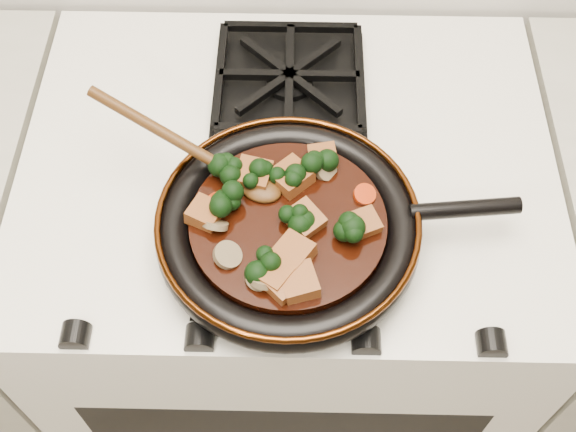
{
  "coord_description": "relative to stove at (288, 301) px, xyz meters",
  "views": [
    {
      "loc": [
        0.01,
        1.06,
        1.71
      ],
      "look_at": [
        0.0,
        1.55,
        0.97
      ],
      "focal_mm": 45.0,
      "sensor_mm": 36.0,
      "label": 1
    }
  ],
  "objects": [
    {
      "name": "broccoli_floret_6",
      "position": [
        -0.04,
        -0.09,
        0.52
      ],
      "size": [
        0.08,
        0.08,
        0.06
      ],
      "primitive_type": null,
      "rotation": [
        0.16,
        0.01,
        2.58
      ],
      "color": "black",
      "rests_on": "braising_sauce"
    },
    {
      "name": "tofu_cube_9",
      "position": [
        0.01,
        -0.08,
        0.52
      ],
      "size": [
        0.06,
        0.06,
        0.03
      ],
      "primitive_type": "cube",
      "rotation": [
        -0.01,
        0.05,
        2.33
      ],
      "color": "brown",
      "rests_on": "braising_sauce"
    },
    {
      "name": "carrot_coin_1",
      "position": [
        -0.03,
        -0.09,
        0.51
      ],
      "size": [
        0.03,
        0.03,
        0.02
      ],
      "primitive_type": "cylinder",
      "rotation": [
        0.07,
        0.3,
        0.0
      ],
      "color": "#AE2704",
      "rests_on": "braising_sauce"
    },
    {
      "name": "burner_grate_front",
      "position": [
        0.0,
        -0.14,
        0.46
      ],
      "size": [
        0.23,
        0.23,
        0.03
      ],
      "primitive_type": null,
      "color": "black",
      "rests_on": "stove"
    },
    {
      "name": "broccoli_floret_5",
      "position": [
        -0.07,
        -0.13,
        0.52
      ],
      "size": [
        0.08,
        0.08,
        0.07
      ],
      "primitive_type": null,
      "rotation": [
        0.1,
        -0.13,
        1.11
      ],
      "color": "black",
      "rests_on": "braising_sauce"
    },
    {
      "name": "carrot_coin_0",
      "position": [
        0.1,
        -0.11,
        0.51
      ],
      "size": [
        0.03,
        0.03,
        0.02
      ],
      "primitive_type": "cylinder",
      "rotation": [
        0.26,
        0.16,
        0.0
      ],
      "color": "#AE2704",
      "rests_on": "braising_sauce"
    },
    {
      "name": "tofu_cube_7",
      "position": [
        -0.1,
        -0.14,
        0.52
      ],
      "size": [
        0.05,
        0.05,
        0.03
      ],
      "primitive_type": "cube",
      "rotation": [
        0.06,
        -0.08,
        2.71
      ],
      "color": "brown",
      "rests_on": "braising_sauce"
    },
    {
      "name": "tofu_cube_4",
      "position": [
        0.05,
        -0.05,
        0.52
      ],
      "size": [
        0.04,
        0.04,
        0.02
      ],
      "primitive_type": "cube",
      "rotation": [
        -0.09,
        -0.01,
        1.7
      ],
      "color": "brown",
      "rests_on": "braising_sauce"
    },
    {
      "name": "tofu_cube_1",
      "position": [
        -0.0,
        -0.24,
        0.52
      ],
      "size": [
        0.06,
        0.06,
        0.02
      ],
      "primitive_type": "cube",
      "rotation": [
        -0.0,
        -0.06,
        2.35
      ],
      "color": "brown",
      "rests_on": "braising_sauce"
    },
    {
      "name": "mushroom_slice_4",
      "position": [
        -0.02,
        -0.23,
        0.52
      ],
      "size": [
        0.04,
        0.04,
        0.02
      ],
      "primitive_type": "cylinder",
      "rotation": [
        0.5,
        0.0,
        2.89
      ],
      "color": "brown",
      "rests_on": "braising_sauce"
    },
    {
      "name": "tofu_cube_3",
      "position": [
        0.1,
        -0.15,
        0.52
      ],
      "size": [
        0.05,
        0.05,
        0.02
      ],
      "primitive_type": "cube",
      "rotation": [
        0.1,
        0.03,
        0.43
      ],
      "color": "brown",
      "rests_on": "braising_sauce"
    },
    {
      "name": "carrot_coin_3",
      "position": [
        -0.09,
        -0.12,
        0.51
      ],
      "size": [
        0.03,
        0.03,
        0.02
      ],
      "primitive_type": "cylinder",
      "rotation": [
        -0.11,
        -0.35,
        0.0
      ],
      "color": "#AE2704",
      "rests_on": "braising_sauce"
    },
    {
      "name": "mushroom_slice_1",
      "position": [
        -0.09,
        -0.16,
        0.52
      ],
      "size": [
        0.04,
        0.04,
        0.03
      ],
      "primitive_type": "cylinder",
      "rotation": [
        0.78,
        0.0,
        2.88
      ],
      "color": "brown",
      "rests_on": "braising_sauce"
    },
    {
      "name": "braising_sauce",
      "position": [
        0.0,
        -0.14,
        0.5
      ],
      "size": [
        0.25,
        0.25,
        0.02
      ],
      "primitive_type": "cylinder",
      "color": "black",
      "rests_on": "skillet"
    },
    {
      "name": "burner_grate_back",
      "position": [
        0.0,
        0.14,
        0.46
      ],
      "size": [
        0.23,
        0.23,
        0.03
      ],
      "primitive_type": null,
      "color": "black",
      "rests_on": "stove"
    },
    {
      "name": "mushroom_slice_3",
      "position": [
        -0.03,
        -0.23,
        0.52
      ],
      "size": [
        0.04,
        0.04,
        0.03
      ],
      "primitive_type": "cylinder",
      "rotation": [
        0.63,
        0.0,
        0.52
      ],
      "color": "brown",
      "rests_on": "braising_sauce"
    },
    {
      "name": "carrot_coin_2",
      "position": [
        0.04,
        -0.06,
        0.51
      ],
      "size": [
        0.03,
        0.03,
        0.02
      ],
      "primitive_type": "cylinder",
      "rotation": [
        0.3,
        0.13,
        0.0
      ],
      "color": "#AE2704",
      "rests_on": "braising_sauce"
    },
    {
      "name": "mushroom_slice_2",
      "position": [
        -0.07,
        -0.2,
        0.52
      ],
      "size": [
        0.04,
        0.04,
        0.02
      ],
      "primitive_type": "cylinder",
      "rotation": [
        0.45,
        0.0,
        1.32
      ],
      "color": "brown",
      "rests_on": "braising_sauce"
    },
    {
      "name": "tofu_cube_2",
      "position": [
        -0.01,
        -0.22,
        0.52
      ],
      "size": [
        0.06,
        0.06,
        0.03
      ],
      "primitive_type": "cube",
      "rotation": [
        -0.04,
        0.03,
        0.97
      ],
      "color": "brown",
      "rests_on": "braising_sauce"
    },
    {
      "name": "broccoli_floret_2",
      "position": [
        0.08,
        -0.16,
        0.52
      ],
      "size": [
        0.09,
        0.09,
        0.07
      ],
      "primitive_type": null,
      "rotation": [
        0.05,
        -0.21,
        2.0
      ],
      "color": "black",
      "rests_on": "braising_sauce"
    },
    {
      "name": "mushroom_slice_0",
      "position": [
        0.05,
        -0.07,
        0.52
      ],
      "size": [
        0.04,
        0.04,
        0.03
      ],
      "primitive_type": "cylinder",
      "rotation": [
        0.77,
        0.0,
        0.94
      ],
      "color": "brown",
      "rests_on": "braising_sauce"
    },
    {
      "name": "broccoli_floret_3",
      "position": [
        -0.02,
        -0.21,
        0.52
      ],
      "size": [
        0.08,
        0.08,
        0.06
      ],
      "primitive_type": null,
      "rotation": [
        -0.07,
        0.17,
        0.32
      ],
      "color": "black",
      "rests_on": "braising_sauce"
    },
    {
      "name": "skillet",
      "position": [
        0.01,
        -0.14,
        0.49
      ],
      "size": [
        0.46,
        0.33,
        0.05
      ],
      "rotation": [
        0.0,
        0.0,
        0.1
      ],
      "color": "black",
      "rests_on": "burner_grate_front"
    },
    {
      "name": "broccoli_floret_7",
      "position": [
        -0.08,
        -0.08,
        0.52
      ],
      "size": [
        0.09,
        0.08,
        0.06
      ],
      "primitive_type": null,
      "rotation": [
        0.1,
        0.12,
        1.03
      ],
      "color": "black",
      "rests_on": "braising_sauce"
    },
    {
      "name": "tofu_cube_5",
      "position": [
        0.02,
        -0.15,
        0.52
      ],
      "size": [
        0.06,
        0.06,
        0.03
      ],
      "primitive_type": "cube",
      "rotation": [
        -0.02,
        -0.12,
        2.28
      ],
      "color": "brown",
      "rests_on": "braising_sauce"
    },
    {
      "name": "broccoli_floret_1",
      "position": [
        0.0,
        -0.09,
        0.52
      ],
      "size": [
        0.08,
        0.09,
        0.07
      ],
      "primitive_type": null,
      "rotation": [
        -0.03,
        0.19,
        2.17
      ],
      "color": "black",
      "rests_on": "braising_sauce"
    },
    {
      "name": "tofu_cube_6",
      "position": [
        0.02,
        -0.23,
        0.52
      ],
      "size": [
        0.05,
        0.05,
        0.03
      ],
      "primitive_type": "cube",
      "rotation": [
        -0.03,
        -0.06,
        0.29
      ],
      "color": "brown",
      "rests_on": "braising_sauce"
    },
    {
      "name": "broccoli_floret_0",
      "position": [
        0.01,
        -0.16,
        0.52
      ],
      "size": [
        0.09,
        0.09,
        0.06
      ],
      "primitive_type": null,
      "rotation": [
        -0.02,
        0.21,
        0.98
      ],
      "color": "black",
      "rests_on": "braising_sauce"
    },
    {
      "name": "tofu_cube_0",
      "position": [
        0.01,
        -0.2,
        0.52
      ],
      "size": [
        0.06,
        0.06,
        0.03
      ],
      "primitive_type": "cube",
      "rotation": [
        -0.04,
        0.07,
        2.52
      ],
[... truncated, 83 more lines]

